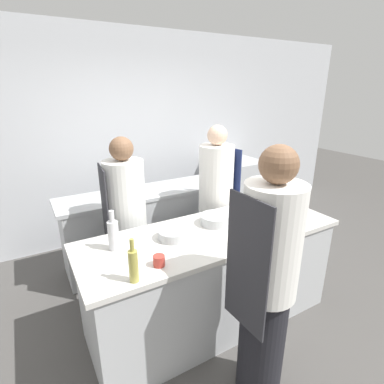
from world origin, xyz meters
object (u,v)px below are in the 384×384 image
Objects in this scene: chef_at_pass_far at (127,222)px; oven_range at (234,190)px; chef_at_prep_near at (267,283)px; bowl_mixing_large at (173,234)px; bottle_vinegar at (113,234)px; bottle_wine at (287,217)px; bottle_cooking_oil at (297,199)px; chef_at_stove at (216,204)px; bowl_prep_small at (216,219)px; cup at (159,261)px; bottle_olive_oil at (133,265)px.

oven_range is at bearing -58.90° from chef_at_pass_far.
chef_at_prep_near reaches higher than bowl_mixing_large.
bottle_vinegar is 1.12× the size of bottle_wine.
bottle_wine is 0.99m from bowl_mixing_large.
bottle_cooking_oil reaches higher than oven_range.
bottle_vinegar is at bearing -77.84° from chef_at_stove.
bowl_prep_small is at bearing 6.75° from bowl_mixing_large.
bowl_prep_small is at bearing 140.54° from bottle_wine.
bottle_vinegar is at bearing 163.78° from bottle_wine.
chef_at_prep_near is at bearing -144.84° from bottle_wine.
bottle_vinegar is 1.44m from bottle_wine.
cup is at bearing -61.66° from bottle_vinegar.
bowl_mixing_large is at bearing 160.00° from bottle_wine.
bottle_vinegar reaches higher than cup.
chef_at_pass_far reaches higher than bowl_mixing_large.
oven_range is at bearing 124.89° from chef_at_stove.
bottle_wine is 1.03× the size of bowl_prep_small.
bottle_cooking_oil is 1.09× the size of bowl_prep_small.
cup is (-0.52, 0.50, 0.05)m from chef_at_prep_near.
bottle_cooking_oil is (1.07, 0.72, 0.13)m from chef_at_prep_near.
cup is at bearing 178.52° from bottle_wine.
bowl_mixing_large is (0.18, -0.65, 0.12)m from chef_at_pass_far.
chef_at_stove is 6.05× the size of bottle_wine.
bowl_prep_small is (-0.47, 0.39, -0.07)m from bottle_wine.
chef_at_pass_far is 1.69m from bottle_cooking_oil.
oven_range is at bearing 40.94° from bowl_mixing_large.
chef_at_prep_near is at bearing -123.91° from oven_range.
oven_range is at bearing 71.28° from bottle_cooking_oil.
bottle_cooking_oil reaches higher than bottle_wine.
chef_at_pass_far is at bearing 85.15° from cup.
bowl_prep_small reaches higher than oven_range.
chef_at_prep_near reaches higher than chef_at_pass_far.
bottle_wine is 3.46× the size of cup.
oven_range is 0.59× the size of chef_at_pass_far.
chef_at_prep_near is at bearing -102.44° from bowl_prep_small.
bowl_prep_small is at bearing -128.18° from chef_at_pass_far.
chef_at_pass_far is at bearing 138.16° from bottle_wine.
bowl_mixing_large is at bearing 176.61° from bottle_cooking_oil.
chef_at_stove is at bearing 128.54° from bottle_cooking_oil.
chef_at_pass_far reaches higher than bowl_prep_small.
bottle_vinegar is at bearing 171.74° from bowl_mixing_large.
bottle_wine reaches higher than cup.
bottle_cooking_oil is at bearing -108.72° from oven_range.
chef_at_prep_near is 7.16× the size of bowl_mixing_large.
bowl_prep_small is (0.63, -0.60, 0.12)m from chef_at_pass_far.
bottle_cooking_oil reaches higher than bowl_mixing_large.
chef_at_pass_far reaches higher than bottle_olive_oil.
chef_at_pass_far is 20.29× the size of cup.
bottle_olive_oil is 1.06× the size of bottle_wine.
bottle_olive_oil reaches higher than cup.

